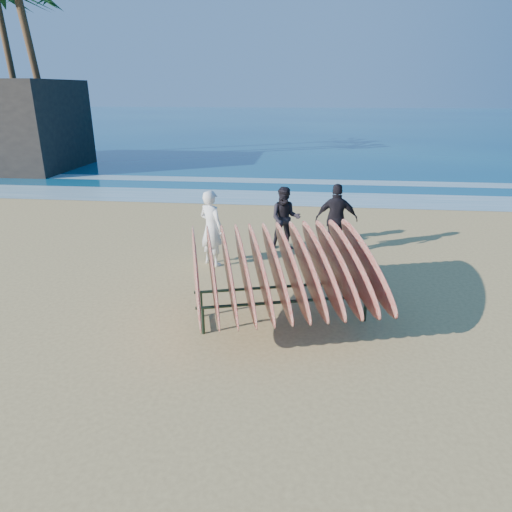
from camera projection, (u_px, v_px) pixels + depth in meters
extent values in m
plane|color=tan|center=(251.00, 318.00, 8.50)|extent=(120.00, 120.00, 0.00)
plane|color=navy|center=(301.00, 121.00, 59.80)|extent=(160.00, 160.00, 0.00)
plane|color=white|center=(282.00, 198.00, 17.83)|extent=(160.00, 160.00, 0.00)
plane|color=white|center=(286.00, 181.00, 21.09)|extent=(160.00, 160.00, 0.00)
cylinder|color=black|center=(203.00, 321.00, 7.89)|extent=(0.06, 0.06, 0.50)
cylinder|color=black|center=(365.00, 308.00, 8.34)|extent=(0.06, 0.06, 0.50)
cylinder|color=black|center=(201.00, 304.00, 8.50)|extent=(0.06, 0.06, 0.50)
cylinder|color=black|center=(353.00, 294.00, 8.94)|extent=(0.06, 0.06, 0.50)
cylinder|color=black|center=(287.00, 302.00, 8.03)|extent=(3.10, 0.91, 0.06)
cylinder|color=black|center=(279.00, 287.00, 8.63)|extent=(3.10, 0.91, 0.06)
cylinder|color=black|center=(202.00, 321.00, 8.25)|extent=(0.22, 0.64, 0.04)
cylinder|color=black|center=(358.00, 309.00, 8.70)|extent=(0.22, 0.64, 0.04)
ellipsoid|color=maroon|center=(196.00, 273.00, 7.92)|extent=(0.88, 2.92, 1.39)
ellipsoid|color=maroon|center=(212.00, 272.00, 7.96)|extent=(0.88, 2.92, 1.39)
ellipsoid|color=maroon|center=(228.00, 271.00, 8.00)|extent=(0.88, 2.92, 1.39)
ellipsoid|color=maroon|center=(244.00, 270.00, 8.04)|extent=(0.88, 2.92, 1.39)
ellipsoid|color=maroon|center=(260.00, 269.00, 8.09)|extent=(0.88, 2.92, 1.39)
ellipsoid|color=maroon|center=(276.00, 268.00, 8.13)|extent=(0.88, 2.92, 1.39)
ellipsoid|color=maroon|center=(291.00, 267.00, 8.17)|extent=(0.88, 2.92, 1.39)
ellipsoid|color=maroon|center=(306.00, 266.00, 8.21)|extent=(0.88, 2.92, 1.39)
ellipsoid|color=maroon|center=(321.00, 265.00, 8.25)|extent=(0.88, 2.92, 1.39)
ellipsoid|color=maroon|center=(336.00, 264.00, 8.30)|extent=(0.88, 2.92, 1.39)
ellipsoid|color=maroon|center=(351.00, 263.00, 8.34)|extent=(0.88, 2.92, 1.39)
ellipsoid|color=maroon|center=(366.00, 262.00, 8.38)|extent=(0.88, 2.92, 1.39)
imported|color=white|center=(211.00, 228.00, 10.82)|extent=(0.80, 0.73, 1.83)
imported|color=black|center=(285.00, 219.00, 11.91)|extent=(0.84, 0.67, 1.67)
imported|color=black|center=(336.00, 219.00, 11.59)|extent=(1.07, 0.45, 1.81)
cylinder|color=brown|center=(37.00, 80.00, 24.58)|extent=(0.36, 1.70, 8.93)
cylinder|color=brown|center=(37.00, 78.00, 25.32)|extent=(0.36, 1.95, 9.07)
cylinder|color=brown|center=(11.00, 68.00, 26.77)|extent=(0.36, 1.00, 10.28)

